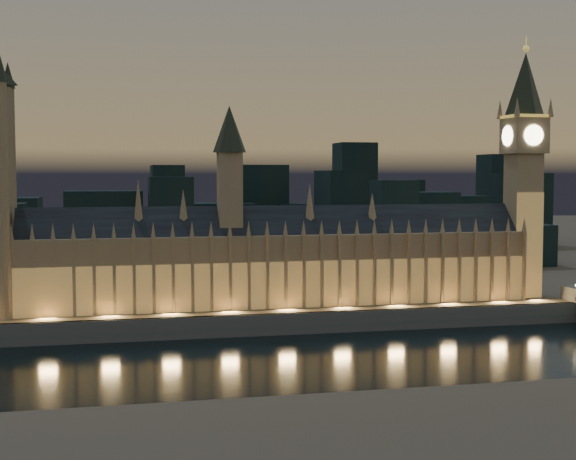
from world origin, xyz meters
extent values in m
plane|color=black|center=(0.00, 0.00, 0.00)|extent=(2000.00, 2000.00, 0.00)
cube|color=#494032|center=(0.00, 520.00, 4.00)|extent=(2000.00, 960.00, 8.00)
cube|color=#445651|center=(0.00, 41.00, 4.00)|extent=(2000.00, 2.50, 8.00)
cube|color=#908357|center=(3.35, 62.00, 22.00)|extent=(200.17, 21.73, 28.00)
cube|color=#B68A46|center=(3.35, 51.75, 17.00)|extent=(200.00, 0.50, 18.00)
cube|color=black|center=(3.35, 62.00, 39.00)|extent=(200.13, 17.99, 16.26)
cube|color=#908357|center=(-16.65, 62.00, 52.00)|extent=(9.00, 9.00, 32.00)
cone|color=#232C20|center=(-16.65, 62.00, 77.00)|extent=(13.00, 13.00, 18.00)
cube|color=#908357|center=(-96.65, 51.40, 22.00)|extent=(1.20, 1.20, 28.00)
cone|color=#908357|center=(-96.65, 52.00, 39.00)|extent=(2.00, 2.00, 6.00)
cube|color=#908357|center=(-89.51, 51.40, 22.00)|extent=(1.20, 1.20, 28.00)
cone|color=#908357|center=(-89.51, 52.00, 39.00)|extent=(2.00, 2.00, 6.00)
cube|color=#908357|center=(-82.36, 51.40, 22.00)|extent=(1.20, 1.20, 28.00)
cone|color=#908357|center=(-82.36, 52.00, 39.00)|extent=(2.00, 2.00, 6.00)
cube|color=#908357|center=(-75.22, 51.40, 22.00)|extent=(1.20, 1.20, 28.00)
cone|color=#908357|center=(-75.22, 52.00, 39.00)|extent=(2.00, 2.00, 6.00)
cube|color=#908357|center=(-68.08, 51.40, 22.00)|extent=(1.20, 1.20, 28.00)
cone|color=#908357|center=(-68.08, 52.00, 39.00)|extent=(2.00, 2.00, 6.00)
cube|color=#908357|center=(-60.93, 51.40, 22.00)|extent=(1.20, 1.20, 28.00)
cone|color=#908357|center=(-60.93, 52.00, 39.00)|extent=(2.00, 2.00, 6.00)
cube|color=#908357|center=(-53.79, 51.40, 22.00)|extent=(1.20, 1.20, 28.00)
cone|color=#908357|center=(-53.79, 52.00, 39.00)|extent=(2.00, 2.00, 6.00)
cube|color=#908357|center=(-46.65, 51.40, 22.00)|extent=(1.20, 1.20, 28.00)
cone|color=#908357|center=(-46.65, 52.00, 39.00)|extent=(2.00, 2.00, 6.00)
cube|color=#908357|center=(-39.51, 51.40, 22.00)|extent=(1.20, 1.20, 28.00)
cone|color=#908357|center=(-39.51, 52.00, 39.00)|extent=(2.00, 2.00, 6.00)
cube|color=#908357|center=(-32.36, 51.40, 22.00)|extent=(1.20, 1.20, 28.00)
cone|color=#908357|center=(-32.36, 52.00, 39.00)|extent=(2.00, 2.00, 6.00)
cube|color=#908357|center=(-25.22, 51.40, 22.00)|extent=(1.20, 1.20, 28.00)
cone|color=#908357|center=(-25.22, 52.00, 39.00)|extent=(2.00, 2.00, 6.00)
cube|color=#908357|center=(-18.08, 51.40, 22.00)|extent=(1.20, 1.20, 28.00)
cone|color=#908357|center=(-18.08, 52.00, 39.00)|extent=(2.00, 2.00, 6.00)
cube|color=#908357|center=(-10.93, 51.40, 22.00)|extent=(1.20, 1.20, 28.00)
cone|color=#908357|center=(-10.93, 52.00, 39.00)|extent=(2.00, 2.00, 6.00)
cube|color=#908357|center=(-3.79, 51.40, 22.00)|extent=(1.20, 1.20, 28.00)
cone|color=#908357|center=(-3.79, 52.00, 39.00)|extent=(2.00, 2.00, 6.00)
cube|color=#908357|center=(3.35, 51.40, 22.00)|extent=(1.20, 1.20, 28.00)
cone|color=#908357|center=(3.35, 52.00, 39.00)|extent=(2.00, 2.00, 6.00)
cube|color=#908357|center=(10.49, 51.40, 22.00)|extent=(1.20, 1.20, 28.00)
cone|color=#908357|center=(10.49, 52.00, 39.00)|extent=(2.00, 2.00, 6.00)
cube|color=#908357|center=(17.64, 51.40, 22.00)|extent=(1.20, 1.20, 28.00)
cone|color=#908357|center=(17.64, 52.00, 39.00)|extent=(2.00, 2.00, 6.00)
cube|color=#908357|center=(24.78, 51.40, 22.00)|extent=(1.20, 1.20, 28.00)
cone|color=#908357|center=(24.78, 52.00, 39.00)|extent=(2.00, 2.00, 6.00)
cube|color=#908357|center=(31.92, 51.40, 22.00)|extent=(1.20, 1.20, 28.00)
cone|color=#908357|center=(31.92, 52.00, 39.00)|extent=(2.00, 2.00, 6.00)
cube|color=#908357|center=(39.07, 51.40, 22.00)|extent=(1.20, 1.20, 28.00)
cone|color=#908357|center=(39.07, 52.00, 39.00)|extent=(2.00, 2.00, 6.00)
cube|color=#908357|center=(46.21, 51.40, 22.00)|extent=(1.20, 1.20, 28.00)
cone|color=#908357|center=(46.21, 52.00, 39.00)|extent=(2.00, 2.00, 6.00)
cube|color=#908357|center=(53.35, 51.40, 22.00)|extent=(1.20, 1.20, 28.00)
cone|color=#908357|center=(53.35, 52.00, 39.00)|extent=(2.00, 2.00, 6.00)
cube|color=#908357|center=(60.49, 51.40, 22.00)|extent=(1.20, 1.20, 28.00)
cone|color=#908357|center=(60.49, 52.00, 39.00)|extent=(2.00, 2.00, 6.00)
cube|color=#908357|center=(67.64, 51.40, 22.00)|extent=(1.20, 1.20, 28.00)
cone|color=#908357|center=(67.64, 52.00, 39.00)|extent=(2.00, 2.00, 6.00)
cube|color=#908357|center=(74.78, 51.40, 22.00)|extent=(1.20, 1.20, 28.00)
cone|color=#908357|center=(74.78, 52.00, 39.00)|extent=(2.00, 2.00, 6.00)
cube|color=#908357|center=(81.92, 51.40, 22.00)|extent=(1.20, 1.20, 28.00)
cone|color=#908357|center=(81.92, 52.00, 39.00)|extent=(2.00, 2.00, 6.00)
cube|color=#908357|center=(89.07, 51.40, 22.00)|extent=(1.20, 1.20, 28.00)
cone|color=#908357|center=(89.07, 52.00, 39.00)|extent=(2.00, 2.00, 6.00)
cube|color=#908357|center=(96.21, 51.40, 22.00)|extent=(1.20, 1.20, 28.00)
cone|color=#908357|center=(96.21, 52.00, 39.00)|extent=(2.00, 2.00, 6.00)
cube|color=#908357|center=(103.35, 51.40, 22.00)|extent=(1.20, 1.20, 28.00)
cone|color=#908357|center=(103.35, 52.00, 39.00)|extent=(2.00, 2.00, 6.00)
cone|color=#908357|center=(-51.65, 62.00, 49.00)|extent=(4.40, 4.40, 18.00)
cone|color=#908357|center=(-34.65, 62.00, 47.00)|extent=(4.40, 4.40, 14.00)
cone|color=#908357|center=(15.35, 62.00, 48.00)|extent=(4.40, 4.40, 16.00)
cone|color=#908357|center=(41.35, 62.00, 46.00)|extent=(4.40, 4.40, 12.00)
cylinder|color=#908357|center=(-99.00, 51.00, 49.89)|extent=(4.40, 4.40, 83.78)
cone|color=#232C20|center=(-99.00, 51.00, 96.78)|extent=(5.20, 5.20, 10.00)
cylinder|color=#908357|center=(-99.00, 73.00, 49.89)|extent=(4.40, 4.40, 83.78)
cone|color=#232C20|center=(-99.00, 73.00, 96.78)|extent=(5.20, 5.20, 10.00)
cube|color=#908357|center=(108.00, 62.00, 38.07)|extent=(12.15, 12.15, 60.14)
cube|color=#B68A46|center=(108.00, 55.80, 30.00)|extent=(12.00, 0.50, 44.00)
cube|color=#908357|center=(108.00, 62.00, 75.55)|extent=(15.00, 15.00, 14.82)
cube|color=#F2C64C|center=(108.00, 62.00, 83.56)|extent=(15.75, 15.75, 1.20)
cone|color=#232C20|center=(108.00, 62.00, 97.16)|extent=(18.00, 18.00, 26.00)
sphere|color=#F2C64C|center=(108.00, 62.00, 111.66)|extent=(2.80, 2.80, 2.80)
cylinder|color=#F2C64C|center=(108.00, 62.00, 114.16)|extent=(0.40, 0.40, 5.00)
cylinder|color=#FFF2BF|center=(108.00, 54.25, 75.55)|extent=(8.40, 0.50, 8.40)
cylinder|color=#FFF2BF|center=(108.00, 69.75, 75.55)|extent=(8.40, 0.50, 8.40)
cylinder|color=#FFF2BF|center=(100.25, 62.00, 75.55)|extent=(0.50, 8.40, 8.40)
cylinder|color=#FFF2BF|center=(115.75, 62.00, 75.55)|extent=(0.50, 8.40, 8.40)
cone|color=#908357|center=(100.50, 54.50, 86.96)|extent=(2.60, 2.60, 8.00)
cone|color=#908357|center=(100.50, 69.50, 86.96)|extent=(2.60, 2.60, 8.00)
cone|color=#908357|center=(115.50, 54.50, 86.96)|extent=(2.60, 2.60, 8.00)
cone|color=#908357|center=(115.50, 69.50, 86.96)|extent=(2.60, 2.60, 8.00)
cylinder|color=black|center=(120.28, 40.00, 12.70)|extent=(0.30, 0.30, 4.40)
cube|color=black|center=(58.89, 130.59, 18.93)|extent=(19.03, 19.80, 21.86)
cube|color=black|center=(225.54, 284.12, 34.14)|extent=(42.59, 22.95, 52.27)
cube|color=black|center=(79.33, 142.01, 32.28)|extent=(19.65, 20.18, 48.56)
cube|color=black|center=(56.96, 287.29, 23.76)|extent=(19.44, 30.73, 31.52)
cube|color=black|center=(36.70, 293.60, 36.92)|extent=(37.76, 19.44, 57.84)
cube|color=black|center=(-28.68, 249.55, 36.49)|extent=(18.99, 34.57, 56.97)
cube|color=black|center=(-33.03, 157.00, 33.12)|extent=(21.11, 25.14, 50.24)
cube|color=black|center=(-65.68, 168.67, 29.59)|extent=(38.19, 23.57, 43.18)
cube|color=black|center=(145.03, 282.97, 17.06)|extent=(43.78, 39.06, 18.13)
cube|color=black|center=(-119.24, 315.96, 25.97)|extent=(19.72, 40.72, 35.95)
cube|color=black|center=(6.95, 279.78, 24.29)|extent=(44.53, 36.65, 32.59)
cube|color=black|center=(-25.54, 299.85, 17.24)|extent=(40.45, 27.15, 18.48)
cube|color=black|center=(-114.58, 158.07, 26.78)|extent=(24.19, 23.03, 37.56)
cube|color=black|center=(80.76, 245.55, 34.90)|extent=(24.63, 41.01, 53.79)
cube|color=black|center=(33.27, 174.58, 17.44)|extent=(44.15, 42.43, 18.89)
cube|color=black|center=(117.47, 189.31, 28.62)|extent=(30.39, 22.61, 41.25)
cube|color=black|center=(171.72, 259.49, 26.44)|extent=(28.33, 19.81, 36.88)
cube|color=black|center=(168.03, 170.48, 19.59)|extent=(24.83, 31.49, 23.18)
cube|color=black|center=(145.34, 301.59, 31.76)|extent=(19.19, 29.53, 47.53)
cube|color=black|center=(106.70, 300.00, 44.81)|extent=(26.00, 26.00, 73.61)
cube|color=black|center=(218.82, 300.00, 41.01)|extent=(26.00, 26.00, 66.02)
camera|label=1|loc=(-60.62, -246.90, 59.60)|focal=50.00mm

